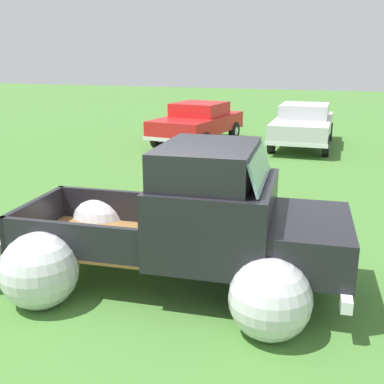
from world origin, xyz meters
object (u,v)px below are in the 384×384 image
at_px(show_car_0, 198,121).
at_px(show_car_1, 303,123).
at_px(vintage_pickup_truck, 195,232).
at_px(lane_cone_0, 161,197).

relative_size(show_car_0, show_car_1, 0.96).
height_order(show_car_0, show_car_1, same).
xyz_separation_m(show_car_0, show_car_1, (3.55, 0.72, 0.00)).
distance_m(vintage_pickup_truck, show_car_1, 10.79).
relative_size(vintage_pickup_truck, show_car_1, 1.04).
bearing_deg(show_car_0, lane_cone_0, 19.80).
xyz_separation_m(vintage_pickup_truck, lane_cone_0, (-1.65, 2.65, -0.45)).
bearing_deg(vintage_pickup_truck, show_car_0, 103.09).
relative_size(show_car_0, lane_cone_0, 6.95).
height_order(show_car_0, lane_cone_0, show_car_0).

